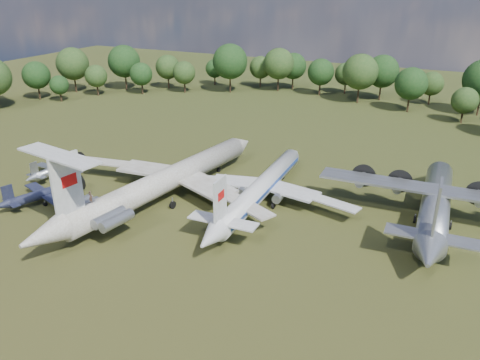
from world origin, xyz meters
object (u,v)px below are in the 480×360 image
at_px(il62_airliner, 166,184).
at_px(small_prop_west, 42,196).
at_px(an12_transport, 435,208).
at_px(person_on_il62, 91,197).
at_px(tu104_jet, 261,191).
at_px(small_prop_northwest, 56,170).

height_order(il62_airliner, small_prop_west, il62_airliner).
bearing_deg(an12_transport, small_prop_west, -162.56).
xyz_separation_m(an12_transport, person_on_il62, (-44.13, -25.72, 3.76)).
distance_m(il62_airliner, an12_transport, 43.12).
bearing_deg(tu104_jet, small_prop_northwest, -173.31).
height_order(small_prop_west, small_prop_northwest, small_prop_west).
height_order(il62_airliner, small_prop_northwest, il62_airliner).
relative_size(il62_airliner, small_prop_northwest, 3.72).
xyz_separation_m(tu104_jet, person_on_il62, (-17.45, -20.57, 4.20)).
height_order(il62_airliner, person_on_il62, person_on_il62).
bearing_deg(an12_transport, tu104_jet, -170.79).
distance_m(tu104_jet, an12_transport, 27.18).
xyz_separation_m(tu104_jet, an12_transport, (26.69, 5.15, 0.44)).
height_order(tu104_jet, an12_transport, an12_transport).
bearing_deg(il62_airliner, person_on_il62, -90.00).
bearing_deg(person_on_il62, tu104_jet, -126.20).
height_order(an12_transport, small_prop_west, an12_transport).
bearing_deg(il62_airliner, small_prop_west, -141.82).
distance_m(small_prop_northwest, person_on_il62, 27.41).
bearing_deg(an12_transport, small_prop_northwest, -172.29).
distance_m(tu104_jet, small_prop_northwest, 40.45).
bearing_deg(il62_airliner, small_prop_northwest, -170.15).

